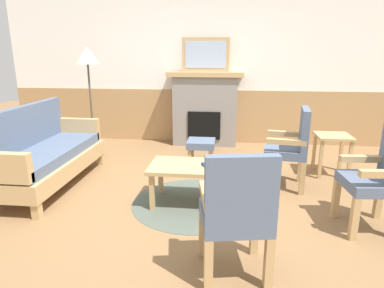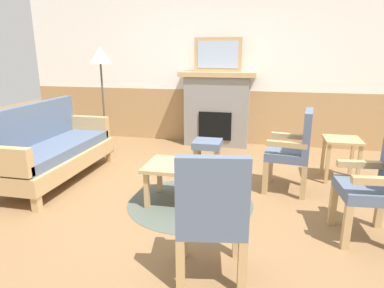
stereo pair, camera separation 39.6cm
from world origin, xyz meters
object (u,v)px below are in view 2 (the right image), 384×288
coffee_table (190,170)px  armchair_front_left (212,212)px  footstool (207,146)px  armchair_near_fireplace (379,181)px  side_table (342,147)px  framed_picture (218,55)px  armchair_by_window_left (294,147)px  book_on_table (207,165)px  fireplace (217,108)px  floor_lamp_by_couch (100,62)px  couch (53,150)px

coffee_table → armchair_front_left: size_ratio=0.98×
footstool → armchair_near_fireplace: size_ratio=0.41×
armchair_near_fireplace → side_table: bearing=90.2°
framed_picture → armchair_near_fireplace: (1.81, -2.78, -1.02)m
armchair_by_window_left → armchair_front_left: size_ratio=1.00×
book_on_table → armchair_by_window_left: 1.10m
framed_picture → footstool: (0.03, -1.10, -1.28)m
fireplace → book_on_table: 2.46m
footstool → floor_lamp_by_couch: (-1.77, 0.31, 1.17)m
footstool → armchair_by_window_left: bearing=-33.0°
armchair_by_window_left → fireplace: bearing=122.7°
framed_picture → side_table: bearing=-36.6°
floor_lamp_by_couch → couch: bearing=-92.1°
fireplace → book_on_table: fireplace is taller
framed_picture → side_table: framed_picture is taller
framed_picture → footstool: size_ratio=2.00×
couch → side_table: 3.68m
framed_picture → couch: framed_picture is taller
framed_picture → floor_lamp_by_couch: bearing=-155.8°
coffee_table → armchair_by_window_left: 1.26m
framed_picture → coffee_table: framed_picture is taller
fireplace → armchair_by_window_left: bearing=-57.3°
couch → armchair_by_window_left: bearing=5.6°
fireplace → floor_lamp_by_couch: bearing=-155.8°
framed_picture → book_on_table: (0.26, -2.44, -1.10)m
footstool → armchair_front_left: size_ratio=0.41×
fireplace → floor_lamp_by_couch: 2.07m
coffee_table → armchair_by_window_left: bearing=28.2°
framed_picture → armchair_by_window_left: 2.42m
couch → armchair_front_left: (2.30, -1.51, 0.14)m
framed_picture → armchair_by_window_left: size_ratio=0.82×
fireplace → book_on_table: size_ratio=7.31×
floor_lamp_by_couch → armchair_near_fireplace: bearing=-29.4°
fireplace → armchair_front_left: (0.50, -3.64, -0.11)m
coffee_table → armchair_by_window_left: (1.11, 0.59, 0.15)m
armchair_near_fireplace → armchair_by_window_left: same height
armchair_near_fireplace → side_table: 1.44m
coffee_table → fireplace: bearing=91.8°
armchair_by_window_left → side_table: (0.62, 0.50, -0.10)m
armchair_by_window_left → footstool: bearing=147.0°
armchair_by_window_left → floor_lamp_by_couch: 3.24m
armchair_near_fireplace → side_table: (-0.01, 1.44, -0.10)m
couch → armchair_by_window_left: size_ratio=1.84×
book_on_table → armchair_by_window_left: bearing=33.0°
couch → fireplace: bearing=50.0°
armchair_front_left → side_table: (1.30, 2.30, -0.10)m
fireplace → couch: (-1.79, -2.13, -0.26)m
armchair_near_fireplace → fireplace: bearing=123.1°
couch → coffee_table: size_ratio=1.88×
armchair_front_left → side_table: 2.65m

